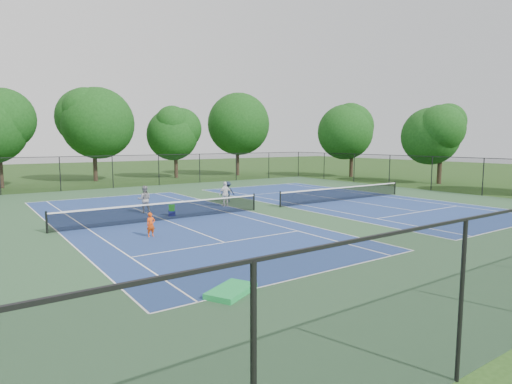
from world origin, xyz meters
TOP-DOWN VIEW (x-y plane):
  - ground at (0.00, 0.00)m, footprint 140.00×140.00m
  - court_pad at (0.00, 0.00)m, footprint 36.00×36.00m
  - tennis_court_left at (-7.00, 0.00)m, footprint 12.00×23.83m
  - tennis_court_right at (7.00, 0.00)m, footprint 12.00×23.83m
  - perimeter_fence at (0.00, 0.00)m, footprint 36.08×36.08m
  - tree_back_b at (-4.00, 26.00)m, footprint 7.60×7.60m
  - tree_back_c at (5.00, 25.00)m, footprint 6.00×6.00m
  - tree_back_d at (13.00, 24.00)m, footprint 7.80×7.80m
  - tree_side_e at (23.00, 14.00)m, footprint 6.60×6.60m
  - tree_side_f at (24.00, 3.00)m, footprint 5.80×5.80m
  - child_player at (-9.16, -3.46)m, footprint 0.42×0.28m
  - instructor at (-7.07, 2.95)m, footprint 0.97×0.87m
  - bystander_a at (-1.70, 2.41)m, footprint 0.98×0.41m
  - bystander_b at (-0.49, 4.11)m, footprint 1.10×0.95m
  - ball_crate at (-6.15, 1.05)m, footprint 0.46×0.42m
  - ball_hopper at (-6.15, 1.05)m, footprint 0.42×0.39m
  - green_tarp at (-10.03, -11.83)m, footprint 1.78×1.51m

SIDE VIEW (x-z plane):
  - ground at x=0.00m, z-range 0.00..0.00m
  - court_pad at x=0.00m, z-range 0.00..0.01m
  - green_tarp at x=-10.03m, z-range 0.01..0.17m
  - tennis_court_left at x=-7.00m, z-range -0.44..0.63m
  - tennis_court_right at x=7.00m, z-range -0.44..0.63m
  - ball_crate at x=-6.15m, z-range 0.00..0.30m
  - ball_hopper at x=-6.15m, z-range 0.30..0.67m
  - child_player at x=-9.16m, z-range 0.00..1.12m
  - bystander_b at x=-0.49m, z-range 0.00..1.48m
  - instructor at x=-7.07m, z-range 0.00..1.67m
  - bystander_a at x=-1.70m, z-range 0.00..1.67m
  - perimeter_fence at x=0.00m, z-range 0.09..3.11m
  - tree_side_f at x=24.00m, z-range 1.19..9.31m
  - tree_back_c at x=5.00m, z-range 1.28..9.68m
  - tree_side_e at x=23.00m, z-range 1.37..10.25m
  - tree_back_b at x=-4.00m, z-range 1.58..11.61m
  - tree_back_d at x=13.00m, z-range 1.64..12.01m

